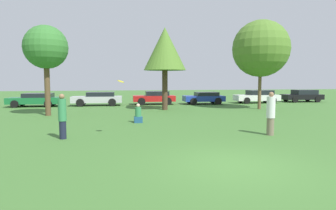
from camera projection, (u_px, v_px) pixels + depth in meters
ground_plane at (234, 165)px, 7.99m from camera, size 120.00×120.00×0.00m
person_thrower at (62, 116)px, 11.53m from camera, size 0.32×0.32×1.83m
person_catcher at (271, 113)px, 12.33m from camera, size 0.36×0.36×1.87m
frisbee at (121, 81)px, 11.83m from camera, size 0.28×0.27×0.13m
bystander_sitting at (138, 115)px, 16.01m from camera, size 0.46×0.38×1.07m
tree_0 at (46, 48)px, 18.85m from camera, size 2.85×2.85×5.96m
tree_1 at (165, 49)px, 22.61m from camera, size 3.35×3.35×6.52m
tree_2 at (261, 49)px, 23.21m from camera, size 4.58×4.58×7.21m
parked_car_green at (35, 99)px, 25.76m from camera, size 4.47×2.18×1.20m
parked_car_silver at (98, 98)px, 26.71m from camera, size 4.60×1.96×1.26m
parked_car_red at (155, 97)px, 28.16m from camera, size 4.12×2.05×1.29m
parked_car_blue at (204, 98)px, 28.50m from camera, size 4.03×2.07×1.19m
parked_car_white at (257, 96)px, 29.77m from camera, size 4.60×1.96×1.33m
parked_car_black at (302, 96)px, 31.35m from camera, size 4.29×2.01×1.32m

